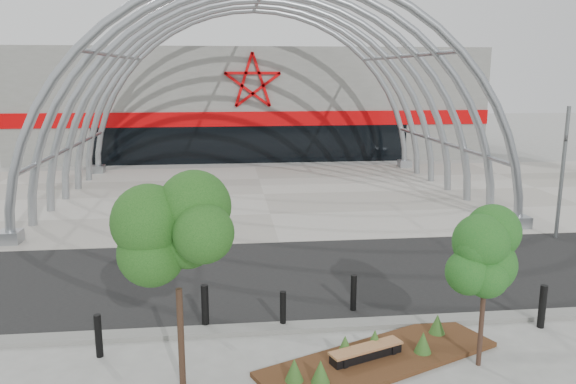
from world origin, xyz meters
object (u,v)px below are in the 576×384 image
street_tree_1 (486,267)px  bollard_2 (283,310)px  signal_pole (562,171)px  street_tree_0 (177,247)px  bench_1 (366,355)px

street_tree_1 → bollard_2: bearing=150.4°
signal_pole → street_tree_0: 16.29m
street_tree_0 → signal_pole: bearing=33.5°
street_tree_1 → signal_pole: bearing=50.9°
street_tree_1 → bench_1: size_ratio=1.78×
signal_pole → street_tree_0: bearing=-146.5°
street_tree_1 → bench_1: (-2.43, 0.39, -2.09)m
bollard_2 → street_tree_0: bearing=-133.4°
signal_pole → street_tree_0: signal_pole is taller
street_tree_0 → bench_1: 4.87m
signal_pole → bollard_2: size_ratio=5.31×
street_tree_0 → street_tree_1: (6.39, 0.13, -0.70)m
signal_pole → street_tree_1: size_ratio=1.60×
signal_pole → bench_1: signal_pole is taller
bench_1 → bollard_2: (-1.65, 1.93, 0.30)m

